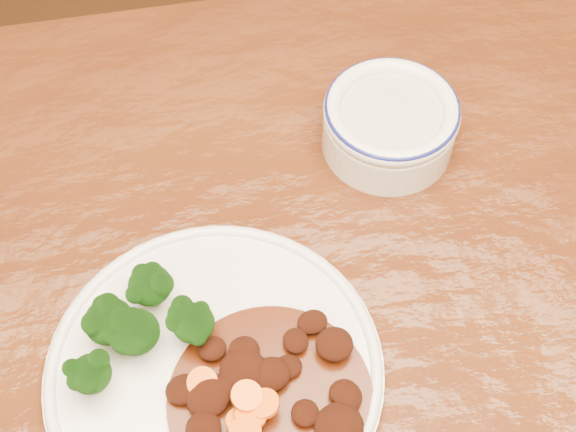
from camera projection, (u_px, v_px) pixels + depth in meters
name	position (u px, v px, depth m)	size (l,w,h in m)	color
dining_table	(370.00, 417.00, 0.68)	(1.61, 1.09, 0.75)	#4E260D
dinner_plate	(214.00, 370.00, 0.61)	(0.26, 0.26, 0.02)	white
broccoli_florets	(136.00, 325.00, 0.60)	(0.11, 0.09, 0.04)	#73A253
mince_stew	(266.00, 391.00, 0.59)	(0.15, 0.15, 0.03)	#461607
dip_bowl	(390.00, 123.00, 0.72)	(0.12, 0.12, 0.06)	white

